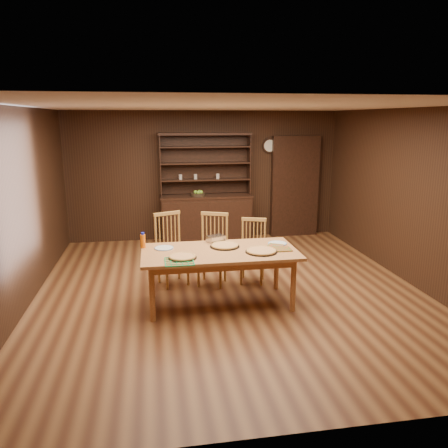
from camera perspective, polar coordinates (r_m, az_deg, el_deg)
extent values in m
plane|color=brown|center=(6.42, 0.78, -8.72)|extent=(6.00, 6.00, 0.00)
plane|color=white|center=(5.95, 0.86, 15.14)|extent=(6.00, 6.00, 0.00)
plane|color=#321D0F|center=(8.98, -2.58, 6.30)|extent=(5.50, 0.00, 5.50)
plane|color=#321D0F|center=(3.24, 10.30, -7.21)|extent=(5.50, 0.00, 5.50)
plane|color=#321D0F|center=(6.20, -25.10, 1.70)|extent=(0.00, 6.00, 6.00)
plane|color=#321D0F|center=(7.07, 23.37, 3.20)|extent=(0.00, 6.00, 6.00)
cube|color=black|center=(8.88, -2.32, 0.64)|extent=(1.80, 0.50, 0.90)
cube|color=black|center=(8.79, -2.35, 3.63)|extent=(1.84, 0.52, 0.04)
cube|color=black|center=(8.93, -2.58, 7.87)|extent=(1.80, 0.02, 1.20)
cube|color=black|center=(8.72, -8.33, 7.60)|extent=(0.02, 0.32, 1.20)
cube|color=black|center=(8.93, 3.27, 7.86)|extent=(0.02, 0.32, 1.20)
cube|color=black|center=(8.74, -2.50, 11.69)|extent=(1.84, 0.34, 0.05)
cylinder|color=#AEA193|center=(8.76, -5.71, 6.14)|extent=(0.07, 0.07, 0.10)
cylinder|color=#AEA193|center=(8.78, -3.75, 6.20)|extent=(0.07, 0.07, 0.10)
cube|color=black|center=(9.34, 9.20, 4.87)|extent=(1.00, 0.18, 2.10)
cylinder|color=black|center=(9.15, 5.97, 10.15)|extent=(0.30, 0.04, 0.30)
cylinder|color=silver|center=(9.12, 6.01, 10.14)|extent=(0.24, 0.01, 0.24)
cube|color=#C38143|center=(5.76, -0.57, -3.67)|extent=(2.04, 1.02, 0.04)
cylinder|color=#C38143|center=(5.46, -9.38, -9.04)|extent=(0.07, 0.07, 0.71)
cylinder|color=#C38143|center=(6.19, -9.41, -6.29)|extent=(0.07, 0.07, 0.71)
cylinder|color=#C38143|center=(5.73, 9.03, -7.91)|extent=(0.07, 0.07, 0.71)
cylinder|color=#C38143|center=(6.42, 6.87, -5.44)|extent=(0.07, 0.07, 0.71)
cube|color=#BA883F|center=(6.58, -6.70, -4.06)|extent=(0.57, 0.55, 0.04)
cylinder|color=#BA883F|center=(6.45, -7.44, -6.67)|extent=(0.04, 0.04, 0.44)
cylinder|color=#BA883F|center=(6.73, -8.51, -5.84)|extent=(0.04, 0.04, 0.44)
cylinder|color=#BA883F|center=(6.58, -4.72, -6.18)|extent=(0.04, 0.04, 0.44)
cylinder|color=#BA883F|center=(6.85, -5.88, -5.39)|extent=(0.04, 0.04, 0.44)
cube|color=#BA883F|center=(6.58, -7.47, 1.36)|extent=(0.41, 0.18, 0.05)
cube|color=#BA883F|center=(6.54, -1.59, -4.11)|extent=(0.57, 0.56, 0.04)
cylinder|color=#BA883F|center=(6.51, -3.37, -6.40)|extent=(0.04, 0.04, 0.43)
cylinder|color=#BA883F|center=(6.80, -2.62, -5.52)|extent=(0.04, 0.04, 0.43)
cylinder|color=#BA883F|center=(6.43, -0.47, -6.64)|extent=(0.04, 0.04, 0.43)
cylinder|color=#BA883F|center=(6.72, 0.15, -5.73)|extent=(0.04, 0.04, 0.43)
cube|color=#BA883F|center=(6.55, -1.24, 1.33)|extent=(0.40, 0.19, 0.05)
cube|color=#BA883F|center=(6.64, 3.72, -4.26)|extent=(0.50, 0.49, 0.04)
cylinder|color=#BA883F|center=(6.59, 2.25, -6.34)|extent=(0.03, 0.03, 0.39)
cylinder|color=#BA883F|center=(6.86, 2.55, -5.54)|extent=(0.03, 0.03, 0.39)
cylinder|color=#BA883F|center=(6.56, 4.90, -6.47)|extent=(0.03, 0.03, 0.39)
cylinder|color=#BA883F|center=(6.83, 5.09, -5.66)|extent=(0.03, 0.03, 0.39)
cube|color=#BA883F|center=(6.65, 3.93, 0.61)|extent=(0.37, 0.15, 0.05)
cylinder|color=black|center=(5.47, -5.44, -4.40)|extent=(0.36, 0.36, 0.01)
cylinder|color=tan|center=(5.47, -5.45, -4.26)|extent=(0.33, 0.33, 0.02)
torus|color=gold|center=(5.47, -5.45, -4.26)|extent=(0.34, 0.34, 0.03)
cylinder|color=black|center=(5.70, 4.89, -3.64)|extent=(0.42, 0.42, 0.01)
cylinder|color=tan|center=(5.70, 4.89, -3.50)|extent=(0.38, 0.38, 0.02)
torus|color=gold|center=(5.70, 4.89, -3.50)|extent=(0.39, 0.39, 0.03)
cylinder|color=black|center=(5.92, 0.10, -2.95)|extent=(0.40, 0.40, 0.01)
cylinder|color=tan|center=(5.91, 0.10, -2.81)|extent=(0.36, 0.36, 0.02)
torus|color=gold|center=(5.91, 0.10, -2.81)|extent=(0.37, 0.37, 0.03)
cylinder|color=silver|center=(5.89, -7.84, -3.13)|extent=(0.25, 0.25, 0.01)
torus|color=#3964AB|center=(5.89, -7.84, -3.11)|extent=(0.25, 0.25, 0.01)
cylinder|color=silver|center=(6.09, 6.98, -2.55)|extent=(0.26, 0.26, 0.01)
torus|color=#3964AB|center=(6.09, 6.98, -2.53)|extent=(0.26, 0.26, 0.01)
cube|color=silver|center=(6.13, -1.07, -1.95)|extent=(0.28, 0.25, 0.09)
cylinder|color=orange|center=(5.96, -10.55, -2.22)|extent=(0.07, 0.07, 0.18)
cylinder|color=#151FAB|center=(5.93, -10.59, -1.24)|extent=(0.04, 0.04, 0.03)
cube|color=red|center=(5.84, 7.70, -3.27)|extent=(0.21, 0.21, 0.02)
cube|color=red|center=(5.96, 6.71, -2.89)|extent=(0.28, 0.28, 0.02)
cylinder|color=black|center=(8.71, -3.41, 3.86)|extent=(0.29, 0.29, 0.06)
sphere|color=#8AB630|center=(8.70, -3.75, 4.18)|extent=(0.08, 0.08, 0.08)
sphere|color=#8AB630|center=(8.73, -3.24, 4.22)|extent=(0.08, 0.08, 0.08)
sphere|color=#8AB630|center=(8.65, -3.38, 4.13)|extent=(0.08, 0.08, 0.08)
sphere|color=#8AB630|center=(8.69, -3.01, 4.18)|extent=(0.08, 0.08, 0.08)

